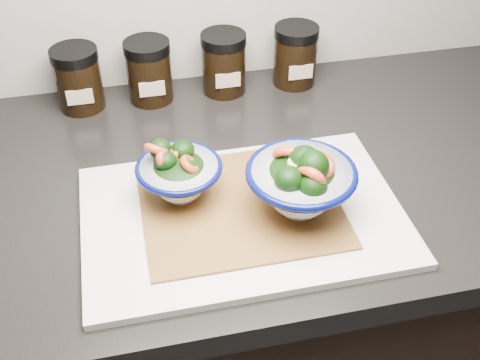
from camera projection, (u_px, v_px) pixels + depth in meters
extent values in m
cube|color=black|center=(256.00, 343.00, 1.25)|extent=(3.43, 0.58, 0.86)
cube|color=black|center=(261.00, 176.00, 0.96)|extent=(3.50, 0.60, 0.04)
cube|color=silver|center=(243.00, 216.00, 0.85)|extent=(0.45, 0.30, 0.01)
cube|color=#A07030|center=(240.00, 205.00, 0.86)|extent=(0.28, 0.24, 0.00)
cylinder|color=white|center=(181.00, 193.00, 0.87)|extent=(0.04, 0.04, 0.01)
ellipsoid|color=white|center=(180.00, 186.00, 0.86)|extent=(0.07, 0.07, 0.03)
torus|color=#040B49|center=(179.00, 167.00, 0.84)|extent=(0.12, 0.12, 0.01)
torus|color=#040B49|center=(179.00, 174.00, 0.85)|extent=(0.10, 0.10, 0.00)
ellipsoid|color=black|center=(179.00, 172.00, 0.85)|extent=(0.09, 0.09, 0.04)
ellipsoid|color=black|center=(165.00, 161.00, 0.83)|extent=(0.03, 0.03, 0.03)
cylinder|color=#477233|center=(166.00, 167.00, 0.84)|extent=(0.01, 0.01, 0.02)
ellipsoid|color=black|center=(160.00, 149.00, 0.84)|extent=(0.03, 0.03, 0.03)
cylinder|color=#477233|center=(161.00, 156.00, 0.84)|extent=(0.01, 0.01, 0.02)
ellipsoid|color=black|center=(183.00, 150.00, 0.85)|extent=(0.03, 0.03, 0.03)
cylinder|color=#477233|center=(183.00, 156.00, 0.86)|extent=(0.01, 0.01, 0.02)
torus|color=#D64A28|center=(166.00, 158.00, 0.83)|extent=(0.04, 0.05, 0.04)
torus|color=#D64A28|center=(181.00, 160.00, 0.84)|extent=(0.05, 0.04, 0.04)
torus|color=#D64A28|center=(156.00, 150.00, 0.83)|extent=(0.04, 0.05, 0.04)
torus|color=#D64A28|center=(190.00, 164.00, 0.83)|extent=(0.04, 0.04, 0.04)
cylinder|color=#CCBC8E|center=(175.00, 157.00, 0.85)|extent=(0.02, 0.02, 0.01)
cylinder|color=#CCBC8E|center=(186.00, 156.00, 0.85)|extent=(0.02, 0.02, 0.01)
cylinder|color=white|center=(299.00, 205.00, 0.85)|extent=(0.05, 0.05, 0.01)
ellipsoid|color=white|center=(300.00, 196.00, 0.84)|extent=(0.08, 0.08, 0.04)
torus|color=#040B49|center=(302.00, 173.00, 0.81)|extent=(0.15, 0.15, 0.01)
torus|color=#040B49|center=(301.00, 182.00, 0.82)|extent=(0.13, 0.13, 0.00)
ellipsoid|color=black|center=(301.00, 179.00, 0.82)|extent=(0.11, 0.11, 0.05)
ellipsoid|color=black|center=(313.00, 166.00, 0.79)|extent=(0.04, 0.04, 0.05)
cylinder|color=#477233|center=(312.00, 175.00, 0.80)|extent=(0.02, 0.01, 0.03)
ellipsoid|color=black|center=(304.00, 161.00, 0.81)|extent=(0.05, 0.05, 0.04)
cylinder|color=#477233|center=(303.00, 170.00, 0.82)|extent=(0.01, 0.02, 0.03)
ellipsoid|color=black|center=(313.00, 187.00, 0.78)|extent=(0.04, 0.04, 0.04)
cylinder|color=#477233|center=(312.00, 195.00, 0.79)|extent=(0.01, 0.01, 0.02)
ellipsoid|color=black|center=(289.00, 179.00, 0.78)|extent=(0.04, 0.04, 0.04)
cylinder|color=#477233|center=(288.00, 187.00, 0.79)|extent=(0.02, 0.02, 0.03)
torus|color=#D64A28|center=(311.00, 176.00, 0.78)|extent=(0.05, 0.05, 0.06)
torus|color=#D64A28|center=(320.00, 167.00, 0.80)|extent=(0.06, 0.06, 0.04)
torus|color=#D64A28|center=(288.00, 155.00, 0.83)|extent=(0.06, 0.05, 0.06)
cylinder|color=#CCBC8E|center=(314.00, 160.00, 0.82)|extent=(0.02, 0.02, 0.01)
cylinder|color=#CCBC8E|center=(295.00, 164.00, 0.80)|extent=(0.02, 0.02, 0.01)
cylinder|color=black|center=(79.00, 83.00, 1.06)|extent=(0.08, 0.08, 0.09)
cylinder|color=black|center=(73.00, 54.00, 1.02)|extent=(0.08, 0.08, 0.02)
cube|color=#C6B793|center=(80.00, 97.00, 1.03)|extent=(0.05, 0.00, 0.03)
cylinder|color=black|center=(150.00, 76.00, 1.08)|extent=(0.08, 0.08, 0.09)
cylinder|color=black|center=(146.00, 47.00, 1.04)|extent=(0.08, 0.08, 0.02)
cube|color=#C6B793|center=(152.00, 89.00, 1.05)|extent=(0.04, 0.00, 0.03)
cylinder|color=black|center=(224.00, 67.00, 1.10)|extent=(0.08, 0.08, 0.09)
cylinder|color=black|center=(223.00, 39.00, 1.06)|extent=(0.08, 0.08, 0.02)
cube|color=#C6B793|center=(228.00, 80.00, 1.07)|extent=(0.04, 0.00, 0.03)
cylinder|color=black|center=(295.00, 60.00, 1.12)|extent=(0.08, 0.08, 0.09)
cylinder|color=black|center=(297.00, 32.00, 1.08)|extent=(0.08, 0.08, 0.02)
cube|color=#C6B793|center=(301.00, 72.00, 1.09)|extent=(0.04, 0.00, 0.03)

